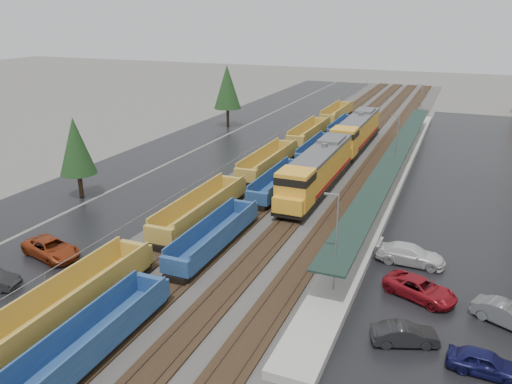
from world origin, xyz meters
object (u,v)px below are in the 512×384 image
at_px(well_string_blue, 251,206).
at_px(parked_car_east_b, 420,289).
at_px(well_string_yellow, 240,183).
at_px(parked_car_west_c, 51,248).
at_px(parked_car_east_d, 485,363).
at_px(locomotive_trail, 356,132).
at_px(parked_car_east_a, 405,335).
at_px(locomotive_lead, 317,171).
at_px(parked_car_east_c, 410,255).
at_px(parked_car_east_e, 508,315).

bearing_deg(well_string_blue, parked_car_east_b, -28.53).
height_order(well_string_yellow, parked_car_west_c, well_string_yellow).
bearing_deg(parked_car_east_d, locomotive_trail, 23.26).
bearing_deg(parked_car_west_c, parked_car_east_a, -78.01).
height_order(locomotive_lead, locomotive_trail, same).
height_order(well_string_yellow, parked_car_east_c, well_string_yellow).
distance_m(well_string_blue, parked_car_east_d, 27.01).
height_order(locomotive_lead, parked_car_east_e, locomotive_lead).
relative_size(parked_car_east_b, parked_car_east_c, 0.95).
bearing_deg(parked_car_west_c, well_string_yellow, -7.85).
relative_size(parked_car_east_a, parked_car_east_e, 0.91).
bearing_deg(parked_car_east_a, parked_car_east_c, -16.25).
distance_m(locomotive_lead, well_string_yellow, 8.87).
relative_size(parked_car_east_c, parked_car_east_d, 1.33).
relative_size(locomotive_lead, parked_car_east_e, 4.89).
relative_size(locomotive_trail, parked_car_east_a, 5.37).
height_order(locomotive_lead, parked_car_east_a, locomotive_lead).
height_order(well_string_blue, parked_car_east_a, well_string_blue).
bearing_deg(well_string_blue, locomotive_trail, 82.55).
xyz_separation_m(parked_car_east_a, parked_car_east_c, (-0.93, 11.15, 0.12)).
relative_size(locomotive_lead, parked_car_east_c, 4.00).
distance_m(well_string_yellow, well_string_blue, 7.21).
relative_size(well_string_blue, parked_car_west_c, 16.59).
distance_m(parked_car_west_c, parked_car_east_e, 35.17).
height_order(parked_car_east_c, parked_car_east_d, parked_car_east_c).
xyz_separation_m(parked_car_west_c, parked_car_east_a, (28.96, -0.70, -0.11)).
xyz_separation_m(locomotive_lead, parked_car_east_e, (18.92, -20.24, -1.89)).
relative_size(locomotive_lead, locomotive_trail, 1.00).
xyz_separation_m(parked_car_west_c, parked_car_east_e, (34.94, 3.99, -0.04)).
height_order(well_string_yellow, parked_car_east_e, well_string_yellow).
bearing_deg(parked_car_west_c, parked_car_east_b, -66.42).
bearing_deg(parked_car_east_c, parked_car_east_e, -132.27).
xyz_separation_m(well_string_yellow, parked_car_east_d, (25.48, -22.37, -0.53)).
bearing_deg(locomotive_trail, parked_car_east_a, -74.27).
bearing_deg(parked_car_east_b, parked_car_east_a, -160.23).
distance_m(parked_car_west_c, parked_car_east_d, 33.54).
distance_m(parked_car_east_b, parked_car_east_c, 5.33).
height_order(parked_car_west_c, parked_car_east_c, parked_car_east_c).
distance_m(locomotive_trail, parked_car_east_a, 47.75).
bearing_deg(well_string_yellow, parked_car_east_c, -27.03).
height_order(well_string_blue, parked_car_east_d, well_string_blue).
bearing_deg(parked_car_east_b, well_string_yellow, 77.02).
bearing_deg(parked_car_east_b, well_string_blue, 84.37).
bearing_deg(well_string_yellow, parked_car_east_d, -41.29).
bearing_deg(parked_car_east_d, parked_car_east_c, 27.06).
relative_size(parked_car_east_a, parked_car_east_d, 0.99).
height_order(locomotive_lead, parked_car_east_d, locomotive_lead).
distance_m(locomotive_lead, parked_car_west_c, 29.11).
distance_m(locomotive_lead, well_string_blue, 10.48).
distance_m(locomotive_lead, parked_car_east_b, 23.21).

